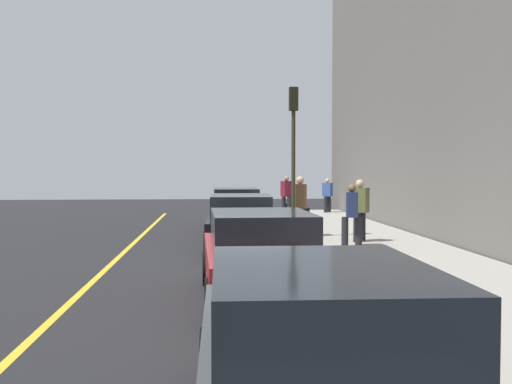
% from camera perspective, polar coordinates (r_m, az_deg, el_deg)
% --- Properties ---
extents(ground_plane, '(56.00, 56.00, 0.00)m').
position_cam_1_polar(ground_plane, '(15.63, -1.16, -5.93)').
color(ground_plane, black).
extents(sidewalk, '(28.00, 4.60, 0.15)m').
position_cam_1_polar(sidewalk, '(16.14, 10.67, -5.44)').
color(sidewalk, '#A39E93').
rests_on(sidewalk, ground).
extents(lane_stripe_centre, '(28.00, 0.14, 0.01)m').
position_cam_1_polar(lane_stripe_centre, '(15.79, -12.90, -5.89)').
color(lane_stripe_centre, gold).
rests_on(lane_stripe_centre, ground).
extents(snow_bank_curb, '(5.32, 0.56, 0.22)m').
position_cam_1_polar(snow_bank_curb, '(15.69, 1.40, -5.49)').
color(snow_bank_curb, white).
rests_on(snow_bank_curb, ground).
extents(parked_car_charcoal, '(4.32, 1.94, 1.51)m').
position_cam_1_polar(parked_car_charcoal, '(4.68, 6.10, -15.99)').
color(parked_car_charcoal, black).
rests_on(parked_car_charcoal, ground).
extents(parked_car_red, '(4.42, 1.99, 1.51)m').
position_cam_1_polar(parked_car_red, '(9.91, 0.38, -6.24)').
color(parked_car_red, black).
rests_on(parked_car_red, ground).
extents(parked_car_black, '(4.70, 2.03, 1.51)m').
position_cam_1_polar(parked_car_black, '(16.22, -1.49, -2.93)').
color(parked_car_black, black).
rests_on(parked_car_black, ground).
extents(parked_car_maroon, '(4.40, 1.93, 1.51)m').
position_cam_1_polar(parked_car_maroon, '(21.79, -2.02, -1.61)').
color(parked_car_maroon, black).
rests_on(parked_car_maroon, ground).
extents(pedestrian_brown_coat, '(0.51, 0.61, 1.85)m').
position_cam_1_polar(pedestrian_brown_coat, '(18.07, 4.32, -1.20)').
color(pedestrian_brown_coat, black).
rests_on(pedestrian_brown_coat, sidewalk).
extents(pedestrian_olive_coat, '(0.53, 0.56, 1.77)m').
position_cam_1_polar(pedestrian_olive_coat, '(16.99, 10.07, -1.59)').
color(pedestrian_olive_coat, black).
rests_on(pedestrian_olive_coat, sidewalk).
extents(pedestrian_burgundy_coat, '(0.51, 0.56, 1.76)m').
position_cam_1_polar(pedestrian_burgundy_coat, '(26.73, 2.99, -0.20)').
color(pedestrian_burgundy_coat, black).
rests_on(pedestrian_burgundy_coat, sidewalk).
extents(pedestrian_blue_coat, '(0.49, 0.52, 1.63)m').
position_cam_1_polar(pedestrian_blue_coat, '(28.30, 6.97, -0.22)').
color(pedestrian_blue_coat, black).
rests_on(pedestrian_blue_coat, sidewalk).
extents(pedestrian_navy_coat, '(0.49, 0.55, 1.67)m').
position_cam_1_polar(pedestrian_navy_coat, '(15.89, 9.33, -2.05)').
color(pedestrian_navy_coat, black).
rests_on(pedestrian_navy_coat, sidewalk).
extents(traffic_light_pole, '(0.35, 0.26, 4.53)m').
position_cam_1_polar(traffic_light_pole, '(17.74, 3.66, 5.41)').
color(traffic_light_pole, '#2D2D19').
rests_on(traffic_light_pole, sidewalk).
extents(rolling_suitcase, '(0.34, 0.22, 0.84)m').
position_cam_1_polar(rolling_suitcase, '(27.13, 3.11, -1.62)').
color(rolling_suitcase, '#191E38').
rests_on(rolling_suitcase, sidewalk).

